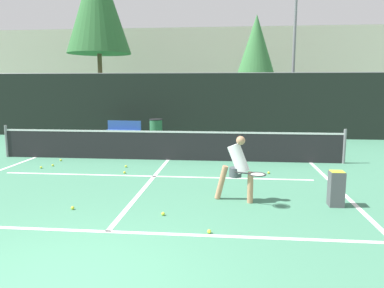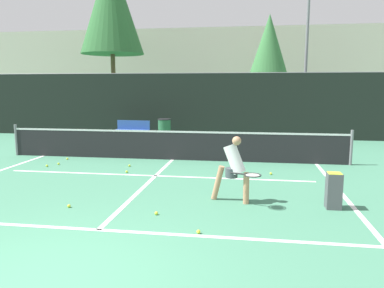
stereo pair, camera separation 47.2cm
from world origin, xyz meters
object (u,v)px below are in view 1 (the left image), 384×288
(ball_hopper, at_px, (336,188))
(trash_bin, at_px, (156,130))
(player_practicing, at_px, (238,166))
(parked_car, at_px, (238,120))
(courtside_bench, at_px, (124,130))

(ball_hopper, height_order, trash_bin, trash_bin)
(player_practicing, bearing_deg, ball_hopper, 13.95)
(ball_hopper, bearing_deg, parked_car, 97.82)
(ball_hopper, distance_m, parked_car, 12.45)
(player_practicing, relative_size, trash_bin, 1.41)
(player_practicing, bearing_deg, courtside_bench, 136.88)
(ball_hopper, xyz_separation_m, trash_bin, (-5.27, 8.29, 0.12))
(parked_car, bearing_deg, courtside_bench, -143.33)
(courtside_bench, height_order, trash_bin, trash_bin)
(player_practicing, relative_size, courtside_bench, 0.88)
(ball_hopper, xyz_separation_m, courtside_bench, (-6.77, 8.56, 0.09))
(player_practicing, bearing_deg, parked_car, 105.96)
(trash_bin, bearing_deg, courtside_bench, 170.13)
(courtside_bench, bearing_deg, ball_hopper, -46.94)
(parked_car, bearing_deg, trash_bin, -131.45)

